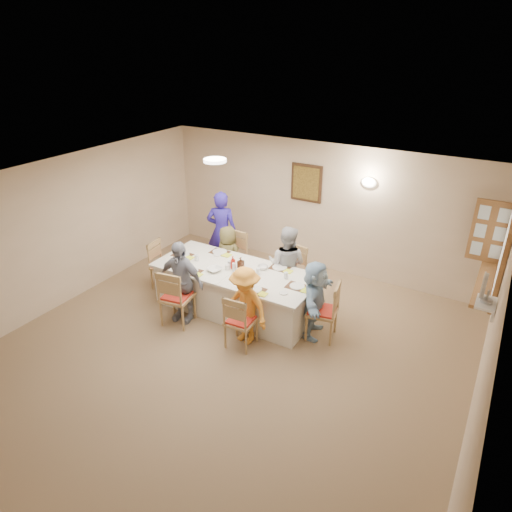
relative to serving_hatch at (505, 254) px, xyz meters
The scene contains 49 objects.
ground 4.28m from the serving_hatch, 143.22° to the right, with size 7.00×7.00×0.00m, color #937354.
room_walls 4.01m from the serving_hatch, 143.22° to the right, with size 7.00×7.00×7.00m.
wall_picture 3.67m from the serving_hatch, 163.15° to the left, with size 0.62×0.05×0.72m.
wall_sconce 2.56m from the serving_hatch, 155.76° to the left, with size 0.26×0.09×0.18m, color white.
ceiling_light 4.41m from the serving_hatch, 167.93° to the right, with size 0.36×0.36×0.05m, color white.
serving_hatch is the anchor object (origin of this frame).
hatch_sill 0.54m from the serving_hatch, behind, with size 0.30×1.50×0.05m, color #905F34.
shutter_door 0.80m from the serving_hatch, 108.89° to the left, with size 0.55×0.04×1.00m, color #905F34.
fan_shelf 1.36m from the serving_hatch, 93.39° to the right, with size 0.22×0.36×0.03m, color white.
desk_fan 1.36m from the serving_hatch, 94.66° to the right, with size 0.30×0.30×0.28m, color #A5A5A8, non-canonical shape.
dining_table 4.06m from the serving_hatch, 163.64° to the right, with size 2.73×1.15×0.76m, color white.
chair_back_left 4.47m from the serving_hatch, behind, with size 0.46×0.46×0.97m, color tan, non-canonical shape.
chair_back_right 3.32m from the serving_hatch, behind, with size 0.46×0.46×0.97m, color tan, non-canonical shape.
chair_front_left 4.84m from the serving_hatch, 156.38° to the right, with size 0.48×0.48×0.99m, color tan, non-canonical shape.
chair_front_right 3.82m from the serving_hatch, 148.86° to the right, with size 0.42×0.42×0.89m, color tan, non-canonical shape.
chair_left_end 5.51m from the serving_hatch, 168.27° to the right, with size 0.43×0.43×0.89m, color tan, non-canonical shape.
chair_right_end 2.66m from the serving_hatch, 153.38° to the right, with size 0.46×0.46×0.95m, color tan, non-canonical shape.
diner_back_left 4.46m from the serving_hatch, behind, with size 0.61×0.44×1.15m, color brown.
diner_back_right 3.27m from the serving_hatch, behind, with size 0.74×0.61×1.40m, color #A7A7AF.
diner_front_left 4.76m from the serving_hatch, 157.72° to the right, with size 0.84×0.40×1.39m, color #8D91A2.
diner_front_right 3.72m from the serving_hatch, 150.49° to the right, with size 0.87×0.60×1.25m, color orange.
diner_right_end 2.71m from the serving_hatch, 154.68° to the right, with size 0.60×1.22×1.26m, color #A2C6E5.
caregiver 4.84m from the serving_hatch, behind, with size 0.68×0.57×1.61m, color #2F21A5.
placemat_fl 4.66m from the serving_hatch, 160.72° to the right, with size 0.36×0.26×0.01m, color #472B19.
plate_fl 4.66m from the serving_hatch, 160.72° to the right, with size 0.25×0.25×0.02m, color white.
napkin_fl 4.51m from the serving_hatch, 159.35° to the right, with size 0.14×0.14×0.01m, color yellow.
placemat_fr 3.57m from the serving_hatch, 154.20° to the right, with size 0.35×0.26×0.01m, color #472B19.
plate_fr 3.57m from the serving_hatch, 154.20° to the right, with size 0.24×0.24×0.02m, color white.
napkin_fr 3.43m from the serving_hatch, 152.10° to the right, with size 0.13×0.13×0.01m, color yellow.
placemat_bl 4.46m from the serving_hatch, behind, with size 0.33×0.25×0.01m, color #472B19.
plate_bl 4.46m from the serving_hatch, behind, with size 0.25×0.25×0.02m, color white.
napkin_bl 4.29m from the serving_hatch, behind, with size 0.15×0.15×0.01m, color yellow.
placemat_br 3.30m from the serving_hatch, 167.81° to the right, with size 0.32×0.24×0.01m, color #472B19.
plate_br 3.30m from the serving_hatch, 167.81° to the right, with size 0.24×0.24×0.02m, color white.
napkin_br 3.14m from the serving_hatch, 166.18° to the right, with size 0.13×0.13×0.01m, color yellow.
placemat_le 5.02m from the serving_hatch, 167.21° to the right, with size 0.34×0.25×0.01m, color #472B19.
plate_le 5.02m from the serving_hatch, 167.21° to the right, with size 0.24×0.24×0.02m, color white.
napkin_le 4.86m from the serving_hatch, 166.16° to the right, with size 0.15×0.15×0.01m, color yellow.
placemat_re 2.94m from the serving_hatch, 157.26° to the right, with size 0.33×0.25×0.01m, color #472B19.
plate_re 2.94m from the serving_hatch, 157.26° to the right, with size 0.23×0.23×0.01m, color white.
napkin_re 2.80m from the serving_hatch, 154.81° to the right, with size 0.15×0.15×0.01m, color yellow.
teacup_a 4.80m from the serving_hatch, 162.59° to the right, with size 0.15×0.15×0.09m, color white.
teacup_b 3.44m from the serving_hatch, behind, with size 0.09×0.09×0.07m, color white.
bowl_a 4.28m from the serving_hatch, 161.87° to the right, with size 0.30×0.30×0.06m, color white.
bowl_b 3.55m from the serving_hatch, 165.92° to the right, with size 0.21×0.21×0.05m, color white.
condiment_ketchup 4.00m from the serving_hatch, 163.96° to the right, with size 0.11×0.11×0.23m, color #A8190E.
condiment_brown 3.89m from the serving_hatch, 164.83° to the right, with size 0.09×0.10×0.19m, color #3B1E0F.
condiment_malt 3.82m from the serving_hatch, 162.57° to the right, with size 0.15×0.15×0.16m, color #3B1E0F.
drinking_glass 4.09m from the serving_hatch, 164.92° to the right, with size 0.06×0.06×0.09m, color silver.
Camera 1 is at (3.10, -4.25, 4.23)m, focal length 32.00 mm.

